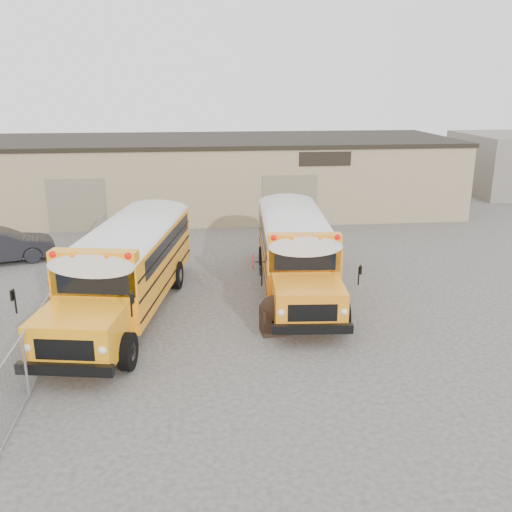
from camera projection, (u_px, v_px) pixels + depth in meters
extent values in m
plane|color=#43403D|center=(243.00, 339.00, 18.70)|extent=(120.00, 120.00, 0.00)
cube|color=#8D7657|center=(217.00, 176.00, 37.07)|extent=(30.00, 10.00, 4.50)
cube|color=black|center=(216.00, 140.00, 36.40)|extent=(30.20, 10.20, 0.25)
cube|color=black|center=(325.00, 159.00, 32.43)|extent=(3.00, 0.08, 0.80)
cube|color=#7D7459|center=(77.00, 206.00, 31.70)|extent=(3.20, 0.08, 3.00)
cube|color=#7D7459|center=(290.00, 201.00, 32.93)|extent=(3.20, 0.08, 3.00)
cylinder|color=#999BA1|center=(26.00, 366.00, 14.97)|extent=(0.07, 0.07, 1.80)
cylinder|color=#999BA1|center=(52.00, 321.00, 17.82)|extent=(0.07, 0.07, 1.80)
cylinder|color=#999BA1|center=(71.00, 288.00, 20.68)|extent=(0.07, 0.07, 1.80)
cylinder|color=#999BA1|center=(86.00, 263.00, 23.53)|extent=(0.07, 0.07, 1.80)
cylinder|color=#999BA1|center=(97.00, 244.00, 26.39)|extent=(0.07, 0.07, 1.80)
cylinder|color=#999BA1|center=(107.00, 228.00, 29.24)|extent=(0.07, 0.07, 1.80)
cylinder|color=#999BA1|center=(69.00, 265.00, 20.42)|extent=(0.05, 18.00, 0.05)
cylinder|color=#999BA1|center=(74.00, 310.00, 20.93)|extent=(0.05, 18.00, 0.05)
cube|color=#999BA1|center=(71.00, 288.00, 20.68)|extent=(0.02, 18.00, 1.70)
cube|color=#FF9C14|center=(170.00, 220.00, 27.55)|extent=(4.18, 8.66, 2.24)
cube|color=#FF9C14|center=(142.00, 263.00, 22.58)|extent=(2.80, 2.80, 1.26)
cube|color=black|center=(148.00, 228.00, 23.43)|extent=(2.22, 0.47, 0.82)
cube|color=silver|center=(169.00, 194.00, 27.18)|extent=(4.20, 8.75, 0.44)
cube|color=#FF9C14|center=(149.00, 211.00, 23.47)|extent=(2.73, 1.02, 0.39)
sphere|color=#E50705|center=(119.00, 208.00, 23.27)|extent=(0.22, 0.22, 0.22)
sphere|color=#E50705|center=(175.00, 209.00, 23.11)|extent=(0.22, 0.22, 0.22)
sphere|color=orange|center=(134.00, 208.00, 23.22)|extent=(0.22, 0.22, 0.22)
sphere|color=orange|center=(159.00, 209.00, 23.15)|extent=(0.22, 0.22, 0.22)
cube|color=black|center=(133.00, 286.00, 21.50)|extent=(2.68, 0.72, 0.31)
cube|color=black|center=(187.00, 220.00, 31.86)|extent=(2.67, 0.70, 0.31)
cube|color=black|center=(170.00, 222.00, 27.57)|extent=(4.19, 8.51, 0.07)
cube|color=black|center=(171.00, 206.00, 27.68)|extent=(3.98, 7.38, 0.68)
cylinder|color=black|center=(112.00, 276.00, 22.97)|extent=(0.51, 1.17, 1.14)
cylinder|color=black|center=(175.00, 278.00, 22.79)|extent=(0.51, 1.17, 1.14)
cylinder|color=black|center=(154.00, 233.00, 29.55)|extent=(0.51, 1.17, 1.14)
cylinder|color=black|center=(203.00, 234.00, 29.37)|extent=(0.51, 1.17, 1.14)
cylinder|color=#BF0505|center=(114.00, 231.00, 24.93)|extent=(0.14, 0.61, 0.61)
cube|color=orange|center=(283.00, 212.00, 29.58)|extent=(3.20, 8.09, 2.13)
cube|color=orange|center=(291.00, 248.00, 24.84)|extent=(2.46, 2.46, 1.20)
cube|color=black|center=(289.00, 218.00, 25.64)|extent=(2.13, 0.22, 0.78)
cube|color=silver|center=(283.00, 189.00, 29.22)|extent=(3.20, 8.17, 0.42)
cube|color=orange|center=(289.00, 203.00, 25.68)|extent=(2.58, 0.71, 0.37)
sphere|color=#E50705|center=(265.00, 201.00, 25.38)|extent=(0.21, 0.21, 0.21)
sphere|color=#E50705|center=(314.00, 201.00, 25.45)|extent=(0.21, 0.21, 0.21)
sphere|color=orange|center=(279.00, 201.00, 25.40)|extent=(0.21, 0.21, 0.21)
sphere|color=orange|center=(301.00, 201.00, 25.43)|extent=(0.21, 0.21, 0.21)
cube|color=black|center=(294.00, 267.00, 23.80)|extent=(2.56, 0.42, 0.29)
cube|color=black|center=(277.00, 213.00, 33.69)|extent=(2.56, 0.40, 0.29)
cube|color=black|center=(283.00, 214.00, 29.60)|extent=(3.23, 7.93, 0.06)
cube|color=black|center=(282.00, 200.00, 29.70)|extent=(3.13, 6.84, 0.65)
cylinder|color=black|center=(263.00, 261.00, 25.08)|extent=(0.37, 1.10, 1.08)
cylinder|color=black|center=(319.00, 260.00, 25.16)|extent=(0.37, 1.10, 1.08)
cylinder|color=black|center=(258.00, 225.00, 31.36)|extent=(0.37, 1.10, 1.08)
cylinder|color=black|center=(302.00, 225.00, 31.44)|extent=(0.37, 1.10, 1.08)
cylinder|color=#BF0505|center=(250.00, 222.00, 26.90)|extent=(0.08, 0.58, 0.58)
cube|color=black|center=(274.00, 320.00, 19.03)|extent=(0.94, 0.86, 0.88)
sphere|color=black|center=(274.00, 309.00, 18.91)|extent=(0.97, 0.97, 0.97)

